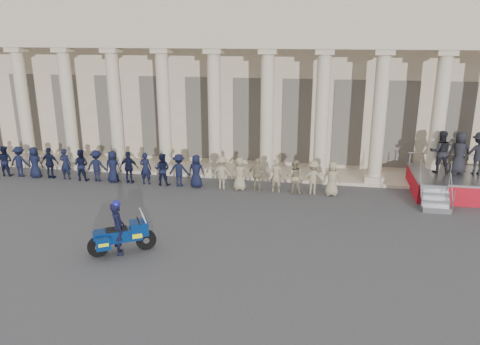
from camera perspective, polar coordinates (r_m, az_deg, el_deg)
ground at (r=16.36m, az=-5.13°, el=-8.72°), size 90.00×90.00×0.00m
building at (r=29.33m, az=2.53°, el=11.86°), size 40.00×12.50×9.00m
officer_rank at (r=22.64m, az=-10.67°, el=0.46°), size 17.78×0.59×1.56m
reviewing_stand at (r=22.92m, az=25.76°, el=1.18°), size 4.63×4.35×2.84m
motorcycle at (r=15.95m, az=-14.14°, el=-7.44°), size 1.99×1.48×1.43m
rider at (r=15.82m, az=-14.66°, el=-6.48°), size 0.70×0.77×1.87m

